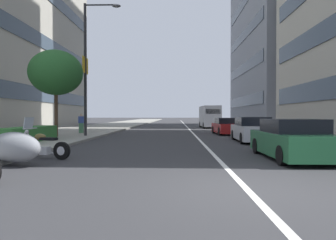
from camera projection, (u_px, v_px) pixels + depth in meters
name	position (u px, v px, depth m)	size (l,w,h in m)	color
ground_plane	(248.00, 190.00, 6.29)	(400.00, 400.00, 0.00)	#303033
sidewalk_right_plaza	(98.00, 128.00, 36.56)	(160.00, 8.01, 0.15)	gray
lane_centre_stripe	(187.00, 127.00, 41.28)	(110.00, 0.16, 0.01)	silver
motorcycle_far_end_row	(14.00, 147.00, 9.31)	(1.52, 2.17, 1.03)	gray
motorcycle_under_tarp	(43.00, 146.00, 10.86)	(0.81, 2.04, 1.47)	black
car_mid_block_traffic	(292.00, 140.00, 10.81)	(4.44, 1.92, 1.41)	#236038
car_following_behind	(252.00, 130.00, 17.82)	(4.50, 1.95, 1.44)	#B7B7BC
car_lead_in_lane	(227.00, 127.00, 24.79)	(4.20, 2.06, 1.33)	maroon
delivery_van_ahead	(210.00, 116.00, 37.50)	(5.77, 2.19, 2.67)	#B7B7BC
street_lamp_with_banners	(90.00, 58.00, 20.95)	(1.26, 2.54, 9.01)	#232326
clipped_hedge_bed	(28.00, 134.00, 16.25)	(5.11, 1.10, 0.78)	#337033
street_tree_far_plaza	(56.00, 73.00, 19.75)	(3.40, 3.40, 5.59)	#473323
pedestrian_on_plaza	(81.00, 123.00, 24.25)	(0.27, 0.41, 1.52)	#3F724C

